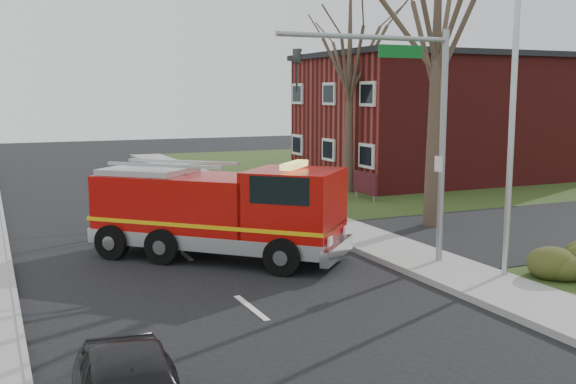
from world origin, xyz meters
name	(u,v)px	position (x,y,z in m)	size (l,w,h in m)	color
ground	(251,308)	(0.00, 0.00, 0.00)	(120.00, 120.00, 0.00)	black
sidewalk_right	(463,276)	(6.20, 0.00, 0.07)	(2.40, 80.00, 0.15)	gray
brick_building	(444,117)	(19.00, 18.00, 3.66)	(15.40, 10.40, 7.25)	maroon
health_center_sign	(365,183)	(10.50, 12.50, 0.88)	(0.12, 2.00, 1.40)	#420F17
hedge_corner	(569,256)	(9.00, -1.00, 0.58)	(2.80, 2.00, 0.90)	#333A15
bare_tree_near	(437,26)	(9.50, 6.00, 7.41)	(6.00, 6.00, 12.00)	#3F3025
bare_tree_far	(350,63)	(11.00, 15.00, 6.49)	(5.25, 5.25, 10.50)	#3F3025
traffic_signal_mast	(406,105)	(5.21, 1.50, 4.71)	(5.29, 0.18, 6.80)	gray
streetlight_pole	(511,111)	(7.14, -0.50, 4.55)	(1.48, 0.16, 8.40)	#B7BABF
fire_engine	(221,214)	(0.92, 4.95, 1.38)	(7.23, 7.10, 3.05)	#A60B07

